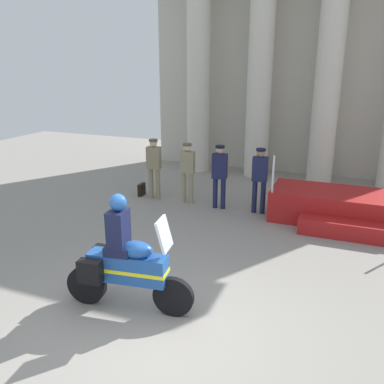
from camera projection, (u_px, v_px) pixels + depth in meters
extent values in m
plane|color=gray|center=(151.00, 334.00, 5.88)|extent=(28.00, 28.00, 0.00)
cube|color=beige|center=(299.00, 57.00, 13.49)|extent=(10.12, 0.30, 7.82)
cylinder|color=beige|center=(199.00, 75.00, 13.89)|extent=(0.80, 0.80, 6.65)
cylinder|color=beige|center=(260.00, 75.00, 13.15)|extent=(0.80, 0.80, 6.65)
cylinder|color=beige|center=(328.00, 76.00, 12.41)|extent=(0.80, 0.80, 6.65)
cube|color=#A51919|center=(346.00, 207.00, 9.89)|extent=(3.53, 1.44, 0.75)
cube|color=#A51919|center=(343.00, 229.00, 9.09)|extent=(1.94, 0.50, 0.37)
cylinder|color=silver|center=(273.00, 174.00, 9.67)|extent=(0.05, 0.05, 0.90)
cylinder|color=#847A5B|center=(151.00, 183.00, 11.66)|extent=(0.13, 0.13, 0.88)
cylinder|color=#847A5B|center=(158.00, 184.00, 11.58)|extent=(0.13, 0.13, 0.88)
cube|color=#847A5B|center=(154.00, 158.00, 11.40)|extent=(0.40, 0.26, 0.62)
sphere|color=beige|center=(153.00, 143.00, 11.27)|extent=(0.21, 0.21, 0.21)
cylinder|color=#4F4937|center=(153.00, 140.00, 11.25)|extent=(0.24, 0.24, 0.06)
cylinder|color=gray|center=(184.00, 187.00, 11.31)|extent=(0.13, 0.13, 0.85)
cylinder|color=gray|center=(191.00, 188.00, 11.23)|extent=(0.13, 0.13, 0.85)
cube|color=gray|center=(187.00, 162.00, 11.05)|extent=(0.40, 0.26, 0.59)
sphere|color=beige|center=(187.00, 147.00, 10.93)|extent=(0.21, 0.21, 0.21)
cylinder|color=brown|center=(187.00, 145.00, 10.90)|extent=(0.24, 0.24, 0.06)
cylinder|color=#191E42|center=(215.00, 193.00, 10.86)|extent=(0.13, 0.13, 0.83)
cylinder|color=#191E42|center=(223.00, 194.00, 10.79)|extent=(0.13, 0.13, 0.83)
cube|color=#191E42|center=(220.00, 166.00, 10.60)|extent=(0.40, 0.26, 0.65)
sphere|color=tan|center=(220.00, 150.00, 10.47)|extent=(0.21, 0.21, 0.21)
cylinder|color=black|center=(220.00, 147.00, 10.45)|extent=(0.24, 0.24, 0.06)
cylinder|color=#191E42|center=(254.00, 196.00, 10.51)|extent=(0.13, 0.13, 0.86)
cylinder|color=#191E42|center=(263.00, 197.00, 10.43)|extent=(0.13, 0.13, 0.86)
cube|color=#191E42|center=(260.00, 169.00, 10.25)|extent=(0.40, 0.26, 0.62)
sphere|color=#997056|center=(261.00, 153.00, 10.12)|extent=(0.21, 0.21, 0.21)
cylinder|color=black|center=(261.00, 150.00, 10.10)|extent=(0.24, 0.24, 0.06)
cylinder|color=black|center=(173.00, 297.00, 6.22)|extent=(0.65, 0.18, 0.64)
cylinder|color=black|center=(87.00, 284.00, 6.56)|extent=(0.65, 0.22, 0.64)
cube|color=#1E4C99|center=(128.00, 267.00, 6.27)|extent=(1.27, 0.48, 0.44)
ellipsoid|color=#1E4C99|center=(136.00, 250.00, 6.14)|extent=(0.56, 0.38, 0.26)
cube|color=yellow|center=(128.00, 269.00, 6.28)|extent=(1.29, 0.49, 0.06)
cube|color=silver|center=(164.00, 234.00, 5.94)|extent=(0.21, 0.42, 0.47)
cube|color=black|center=(105.00, 256.00, 6.63)|extent=(0.38, 0.22, 0.36)
cube|color=black|center=(90.00, 272.00, 6.15)|extent=(0.38, 0.22, 0.36)
cube|color=#141938|center=(120.00, 249.00, 6.21)|extent=(0.44, 0.39, 0.14)
cube|color=#141938|center=(118.00, 228.00, 6.10)|extent=(0.30, 0.39, 0.56)
sphere|color=#1E4C99|center=(118.00, 202.00, 5.98)|extent=(0.26, 0.26, 0.26)
cube|color=black|center=(142.00, 190.00, 11.93)|extent=(0.10, 0.32, 0.36)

